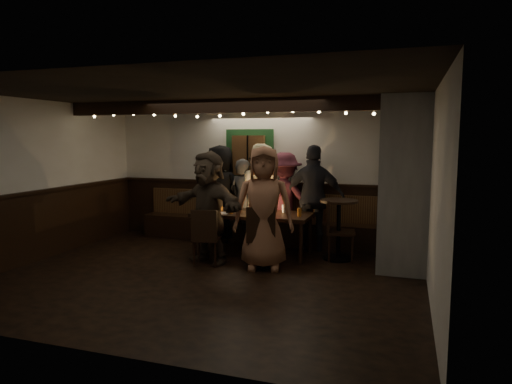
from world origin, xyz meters
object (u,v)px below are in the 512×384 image
(person_b, at_px, (243,202))
(person_d, at_px, (284,200))
(person_a, at_px, (220,194))
(person_g, at_px, (264,208))
(chair_near_right, at_px, (260,234))
(dining_table, at_px, (252,216))
(high_top, at_px, (339,222))
(chair_end, at_px, (335,226))
(person_c, at_px, (259,194))
(person_e, at_px, (314,198))
(chair_near_left, at_px, (205,234))
(person_f, at_px, (209,207))

(person_b, relative_size, person_d, 0.93)
(person_a, height_order, person_g, person_g)
(chair_near_right, relative_size, person_b, 0.60)
(chair_near_right, distance_m, person_a, 2.06)
(person_b, bearing_deg, person_d, -157.41)
(dining_table, bearing_deg, high_top, 4.73)
(chair_end, xyz_separation_m, person_b, (-1.80, 0.59, 0.24))
(dining_table, distance_m, person_g, 0.92)
(chair_near_right, xyz_separation_m, person_c, (-0.52, 1.56, 0.40))
(person_e, bearing_deg, dining_table, 34.97)
(high_top, distance_m, person_d, 1.27)
(chair_near_left, relative_size, person_e, 0.48)
(dining_table, bearing_deg, person_e, 33.45)
(person_d, height_order, person_f, person_f)
(person_c, height_order, person_e, person_c)
(person_d, relative_size, person_e, 0.92)
(dining_table, relative_size, chair_end, 2.02)
(person_a, bearing_deg, dining_table, 152.55)
(person_a, height_order, person_e, person_e)
(person_f, bearing_deg, person_d, 81.61)
(person_f, bearing_deg, person_c, 98.16)
(chair_near_right, relative_size, person_a, 0.52)
(dining_table, xyz_separation_m, chair_near_right, (0.40, -0.80, -0.11))
(dining_table, bearing_deg, chair_end, 2.62)
(person_c, height_order, person_d, person_c)
(chair_near_left, distance_m, chair_end, 2.10)
(chair_near_right, xyz_separation_m, person_e, (0.54, 1.42, 0.39))
(high_top, bearing_deg, person_e, 135.36)
(chair_near_left, relative_size, person_d, 0.52)
(high_top, xyz_separation_m, person_f, (-1.96, -0.81, 0.27))
(dining_table, height_order, person_e, person_e)
(person_a, distance_m, person_b, 0.53)
(person_d, distance_m, person_g, 1.51)
(person_b, bearing_deg, person_f, 101.09)
(person_d, bearing_deg, high_top, 150.46)
(high_top, bearing_deg, chair_end, -131.64)
(chair_end, xyz_separation_m, high_top, (0.05, 0.06, 0.06))
(chair_end, height_order, high_top, chair_end)
(chair_near_left, height_order, person_a, person_a)
(chair_near_left, relative_size, high_top, 0.91)
(person_a, height_order, person_f, person_a)
(high_top, relative_size, person_e, 0.53)
(person_b, xyz_separation_m, person_g, (0.83, -1.42, 0.13))
(chair_end, distance_m, person_f, 2.08)
(dining_table, relative_size, person_d, 1.16)
(chair_near_left, bearing_deg, person_d, 63.93)
(person_c, relative_size, person_f, 1.05)
(person_a, bearing_deg, person_b, -178.55)
(dining_table, relative_size, person_f, 1.12)
(chair_end, bearing_deg, person_c, 155.22)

